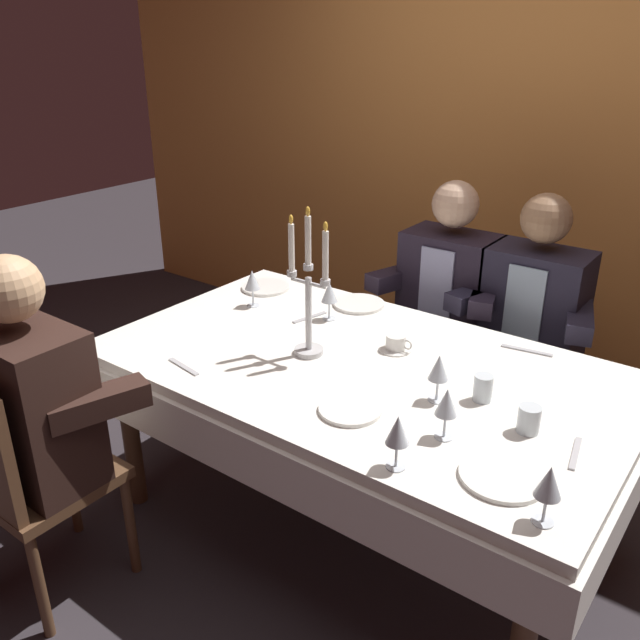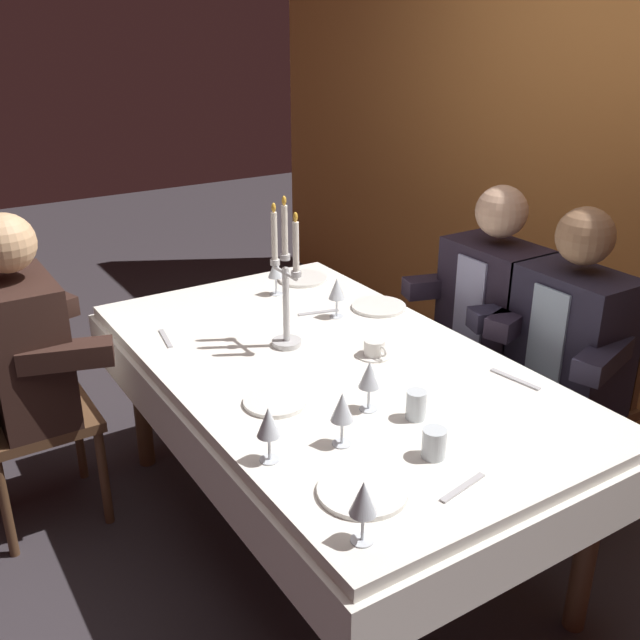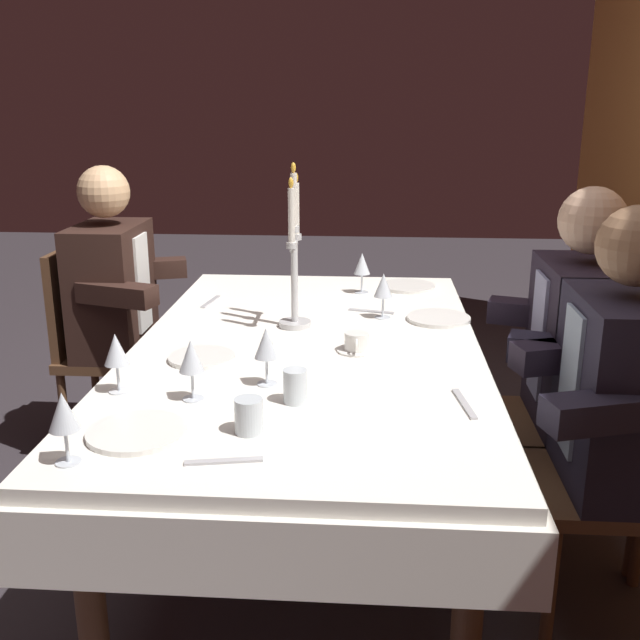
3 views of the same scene
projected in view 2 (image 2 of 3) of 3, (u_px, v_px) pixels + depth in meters
The scene contains 23 objects.
ground_plane at pixel (328, 531), 2.84m from camera, with size 12.00×12.00×0.00m, color #322C30.
dining_table at pixel (328, 391), 2.60m from camera, with size 1.94×1.14×0.74m.
candelabra at pixel (286, 288), 2.59m from camera, with size 0.19×0.11×0.56m.
dinner_plate_0 at pixel (379, 307), 3.01m from camera, with size 0.22×0.22×0.01m, color white.
dinner_plate_1 at pixel (303, 279), 3.32m from camera, with size 0.22×0.22×0.01m, color white.
dinner_plate_2 at pixel (275, 401), 2.28m from camera, with size 0.20×0.20×0.01m, color white.
dinner_plate_3 at pixel (363, 491), 1.85m from camera, with size 0.24×0.24×0.01m, color white.
wine_glass_0 at pixel (276, 269), 3.11m from camera, with size 0.07×0.07×0.16m.
wine_glass_1 at pixel (269, 424), 1.95m from camera, with size 0.07×0.07×0.16m.
wine_glass_2 at pixel (342, 409), 2.02m from camera, with size 0.07×0.07×0.16m.
wine_glass_3 at pixel (363, 500), 1.64m from camera, with size 0.07×0.07×0.16m.
wine_glass_4 at pixel (369, 376), 2.20m from camera, with size 0.07×0.07×0.16m.
wine_glass_5 at pixel (337, 290), 2.88m from camera, with size 0.07×0.07×0.16m.
water_tumbler_0 at pixel (434, 443), 1.99m from camera, with size 0.07×0.07×0.09m, color silver.
water_tumbler_1 at pixel (416, 405), 2.18m from camera, with size 0.06×0.06×0.09m, color silver.
coffee_cup_0 at pixel (375, 349), 2.58m from camera, with size 0.13×0.12×0.06m.
fork_0 at pixel (463, 487), 1.87m from camera, with size 0.17×0.02×0.01m, color #B7B7BC.
knife_1 at pixel (515, 379), 2.42m from camera, with size 0.19×0.02×0.01m, color #B7B7BC.
fork_2 at pixel (166, 338), 2.73m from camera, with size 0.17×0.02×0.01m, color #B7B7BC.
fork_3 at pixel (318, 312), 2.96m from camera, with size 0.17×0.02×0.01m, color #B7B7BC.
seated_diner_0 at pixel (22, 348), 2.66m from camera, with size 0.63×0.48×1.24m.
seated_diner_1 at pixel (493, 304), 3.06m from camera, with size 0.63×0.48×1.24m.
seated_diner_2 at pixel (571, 338), 2.75m from camera, with size 0.63×0.48×1.24m.
Camera 2 is at (1.92, -1.25, 1.87)m, focal length 40.93 mm.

